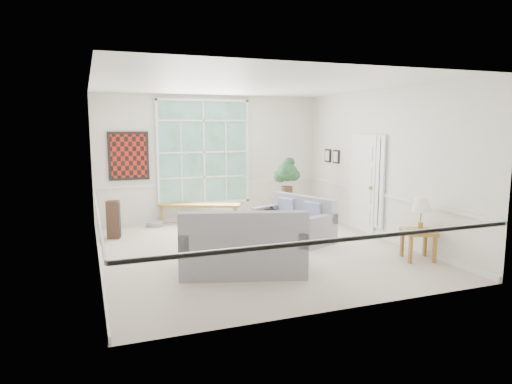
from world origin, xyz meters
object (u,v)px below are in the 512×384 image
Objects in this scene: loveseat_right at (293,219)px; end_table at (289,208)px; coffee_table at (253,236)px; side_table at (418,245)px; loveseat_front at (243,240)px.

end_table is at bearing 45.17° from loveseat_right.
loveseat_right is 1.32× the size of coffee_table.
end_table is 3.79m from side_table.
coffee_table is at bearing -129.83° from end_table.
end_table is at bearing 48.59° from coffee_table.
end_table is 1.18× the size of side_table.
loveseat_front is 1.57× the size of coffee_table.
coffee_table is 1.98× the size of end_table.
side_table is at bearing 8.66° from loveseat_front.
coffee_table is at bearing 172.26° from loveseat_right.
loveseat_right is 2.46m from side_table.
end_table reaches higher than side_table.
loveseat_front is at bearing -158.60° from loveseat_right.
loveseat_front is 3.68× the size of side_table.
coffee_table is 2.34× the size of side_table.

